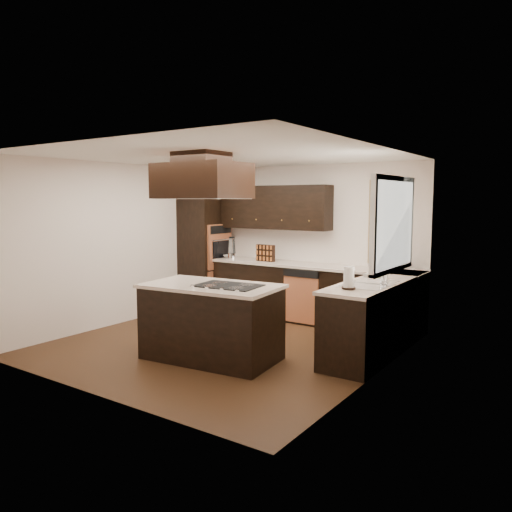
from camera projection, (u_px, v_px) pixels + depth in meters
name	position (u px, v px, depth m)	size (l,w,h in m)	color
floor	(225.00, 345.00, 6.70)	(4.20, 4.20, 0.02)	brown
ceiling	(223.00, 155.00, 6.42)	(4.20, 4.20, 0.02)	white
wall_back	(302.00, 241.00, 8.29)	(4.20, 0.02, 2.50)	white
wall_front	(90.00, 271.00, 4.82)	(4.20, 0.02, 2.50)	white
wall_left	(117.00, 244.00, 7.74)	(0.02, 4.20, 2.50)	white
wall_right	(379.00, 264.00, 5.38)	(0.02, 4.20, 2.50)	white
oven_column	(205.00, 249.00, 8.97)	(0.65, 0.75, 2.12)	black
wall_oven_face	(220.00, 246.00, 8.77)	(0.05, 0.62, 0.78)	#C36941
base_cabinets_back	(294.00, 292.00, 8.11)	(2.93, 0.60, 0.88)	black
base_cabinets_right	(379.00, 317.00, 6.38)	(0.60, 2.40, 0.88)	black
countertop_back	(294.00, 264.00, 8.04)	(2.93, 0.63, 0.04)	beige
countertop_right	(379.00, 282.00, 6.34)	(0.63, 2.40, 0.04)	beige
upper_cabinets	(275.00, 207.00, 8.32)	(2.00, 0.34, 0.72)	black
dishwasher_front	(301.00, 300.00, 7.70)	(0.60, 0.05, 0.72)	#C36941
window_frame	(393.00, 224.00, 5.81)	(0.06, 1.32, 1.12)	silver
window_pane	(396.00, 224.00, 5.79)	(0.00, 1.20, 1.00)	white
curtain_left	(375.00, 221.00, 5.49)	(0.02, 0.34, 0.90)	#FDF2BB
curtain_right	(400.00, 219.00, 6.18)	(0.02, 0.34, 0.90)	#FDF2BB
sink_rim	(370.00, 284.00, 6.04)	(0.52, 0.84, 0.01)	silver
island	(212.00, 323.00, 6.06)	(1.58, 0.86, 0.88)	black
island_top	(211.00, 286.00, 6.01)	(1.64, 0.92, 0.04)	beige
cooktop	(228.00, 286.00, 5.90)	(0.75, 0.50, 0.01)	black
range_hood	(202.00, 181.00, 5.95)	(1.05, 0.72, 0.42)	black
hood_duct	(202.00, 158.00, 5.92)	(0.55, 0.50, 0.13)	black
blender_base	(232.00, 256.00, 8.62)	(0.15, 0.15, 0.10)	silver
blender_pitcher	(232.00, 246.00, 8.60)	(0.13, 0.13, 0.26)	silver
spice_rack	(266.00, 253.00, 8.28)	(0.33, 0.08, 0.28)	black
mixing_bowl	(230.00, 256.00, 8.73)	(0.23, 0.23, 0.06)	silver
soap_bottle	(385.00, 272.00, 6.44)	(0.08, 0.08, 0.18)	silver
paper_towel	(349.00, 278.00, 5.67)	(0.12, 0.12, 0.26)	silver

